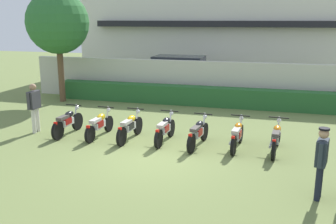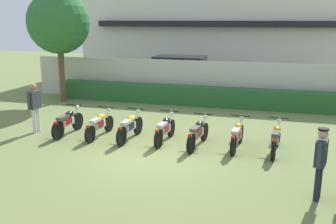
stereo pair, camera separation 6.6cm
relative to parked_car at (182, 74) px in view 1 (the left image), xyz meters
name	(u,v)px [view 1 (the left image)]	position (x,y,z in m)	size (l,w,h in m)	color
ground	(152,157)	(1.63, -10.34, -0.94)	(60.00, 60.00, 0.00)	olive
building	(226,26)	(1.63, 5.67, 2.46)	(18.17, 6.50, 6.80)	silver
compound_wall	(202,82)	(1.63, -2.68, 0.04)	(17.26, 0.30, 1.96)	beige
hedge_row	(199,96)	(1.63, -3.38, -0.50)	(13.81, 0.70, 0.86)	#28602D
parked_car	(182,74)	(0.00, 0.00, 0.00)	(4.52, 2.12, 1.89)	silver
tree_near_inspector	(58,23)	(-4.87, -4.27, 2.75)	(2.88, 2.88, 5.15)	brown
motorcycle_in_row_0	(68,122)	(-1.82, -9.06, -0.48)	(0.60, 1.84, 0.97)	black
motorcycle_in_row_1	(99,124)	(-0.66, -9.00, -0.50)	(0.60, 1.89, 0.94)	black
motorcycle_in_row_2	(130,127)	(0.44, -9.02, -0.49)	(0.60, 1.92, 0.96)	black
motorcycle_in_row_3	(165,129)	(1.60, -8.94, -0.49)	(0.60, 1.83, 0.95)	black
motorcycle_in_row_4	(198,133)	(2.71, -9.08, -0.49)	(0.60, 1.89, 0.95)	black
motorcycle_in_row_5	(237,135)	(3.90, -8.95, -0.49)	(0.60, 1.86, 0.95)	black
motorcycle_in_row_6	(276,138)	(5.04, -9.00, -0.48)	(0.60, 1.96, 0.97)	black
inspector_person	(34,104)	(-3.05, -9.09, 0.09)	(0.23, 0.69, 1.72)	silver
officer_0	(321,158)	(5.94, -11.81, 0.02)	(0.32, 0.64, 1.63)	black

